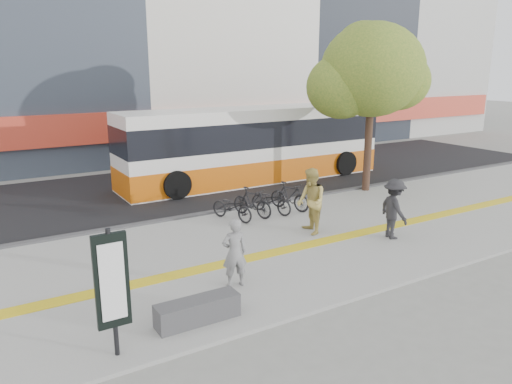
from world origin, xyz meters
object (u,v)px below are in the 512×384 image
bench (198,311)px  pedestrian_dark (394,209)px  pedestrian_tan (311,201)px  bus (254,146)px  signboard (112,283)px  seated_woman (234,253)px  street_tree (369,72)px

bench → pedestrian_dark: bearing=12.4°
pedestrian_tan → pedestrian_dark: 2.28m
bus → pedestrian_dark: bearing=-93.3°
signboard → pedestrian_tan: 7.25m
bus → seated_woman: size_ratio=7.45×
bus → seated_woman: (-5.71, -8.69, -0.64)m
bench → street_tree: 12.23m
bus → pedestrian_tan: size_ratio=6.04×
street_tree → pedestrian_dark: bearing=-125.0°
bench → pedestrian_tan: pedestrian_tan is taller
bus → seated_woman: bearing=-123.3°
street_tree → bus: bearing=126.6°
seated_woman → pedestrian_tan: 4.03m
street_tree → pedestrian_tan: bearing=-148.0°
pedestrian_dark → street_tree: bearing=-22.4°
bench → seated_woman: 1.76m
street_tree → pedestrian_dark: street_tree is taller
bench → street_tree: bearing=31.6°
seated_woman → pedestrian_tan: size_ratio=0.81×
bench → pedestrian_tan: bearing=31.2°
pedestrian_dark → bench: bearing=114.9°
pedestrian_tan → pedestrian_dark: size_ratio=1.12×
bus → seated_woman: bus is taller
signboard → seated_woman: signboard is taller
signboard → bus: (8.65, 10.01, 0.12)m
street_tree → seated_woman: size_ratio=4.13×
street_tree → bus: street_tree is taller
signboard → seated_woman: size_ratio=1.44×
street_tree → pedestrian_dark: (-3.20, -4.57, -3.60)m
signboard → street_tree: (11.38, 6.33, 3.15)m
bench → seated_woman: (1.34, 1.01, 0.54)m
bus → street_tree: bearing=-53.4°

